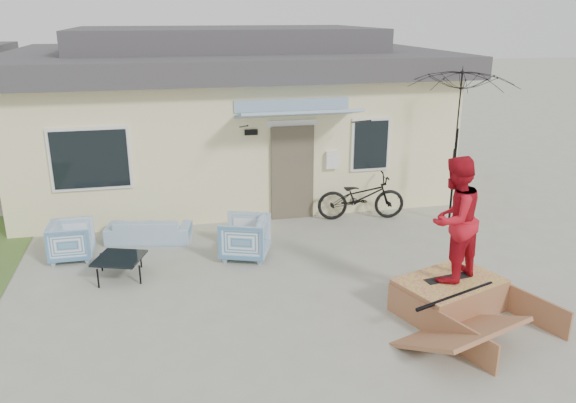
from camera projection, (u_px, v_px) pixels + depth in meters
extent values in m
plane|color=gray|center=(295.00, 322.00, 8.59)|extent=(90.00, 90.00, 0.00)
cube|color=beige|center=(227.00, 125.00, 15.52)|extent=(10.00, 7.00, 3.00)
cube|color=#37373C|center=(225.00, 59.00, 14.97)|extent=(10.80, 7.80, 0.50)
cube|color=#37373C|center=(224.00, 37.00, 14.80)|extent=(7.50, 4.50, 0.60)
cube|color=brown|center=(292.00, 173.00, 12.60)|extent=(0.95, 0.08, 2.10)
cube|color=white|center=(90.00, 159.00, 11.56)|extent=(1.60, 0.06, 1.30)
cube|color=white|center=(370.00, 145.00, 12.81)|extent=(0.90, 0.06, 1.20)
cube|color=teal|center=(298.00, 114.00, 11.69)|extent=(2.50, 1.09, 0.29)
imported|color=teal|center=(149.00, 226.00, 11.52)|extent=(1.74, 0.82, 0.66)
imported|color=teal|center=(71.00, 239.00, 10.68)|extent=(0.72, 0.77, 0.79)
imported|color=teal|center=(245.00, 235.00, 10.74)|extent=(1.04, 1.07, 0.87)
cube|color=black|center=(120.00, 267.00, 9.97)|extent=(0.98, 0.98, 0.38)
imported|color=black|center=(361.00, 192.00, 12.69)|extent=(2.03, 0.93, 1.25)
cylinder|color=black|center=(453.00, 176.00, 12.34)|extent=(0.05, 0.05, 2.10)
imported|color=black|center=(456.00, 145.00, 12.12)|extent=(2.80, 2.69, 0.90)
cube|color=black|center=(448.00, 278.00, 8.80)|extent=(0.79, 0.31, 0.05)
imported|color=#B3111E|center=(454.00, 217.00, 8.48)|extent=(1.18, 1.10, 1.93)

